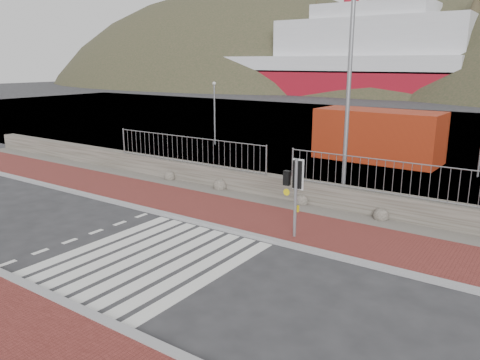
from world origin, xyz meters
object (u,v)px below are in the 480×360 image
Objects in this scene: traffic_signal_far at (295,181)px; shipping_container at (378,136)px; ferry at (333,62)px; streetlight at (354,68)px.

traffic_signal_far is 0.38× the size of shipping_container.
ferry is 7.43× the size of shipping_container.
streetlight is at bearing -88.41° from traffic_signal_far.
streetlight reaches higher than shipping_container.
ferry reaches higher than shipping_container.
traffic_signal_far is at bearing -67.04° from ferry.
streetlight is at bearing -76.32° from shipping_container.
shipping_container is at bearing -81.29° from traffic_signal_far.
shipping_container reaches higher than traffic_signal_far.
shipping_container is (25.32, -50.97, -3.96)m from ferry.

